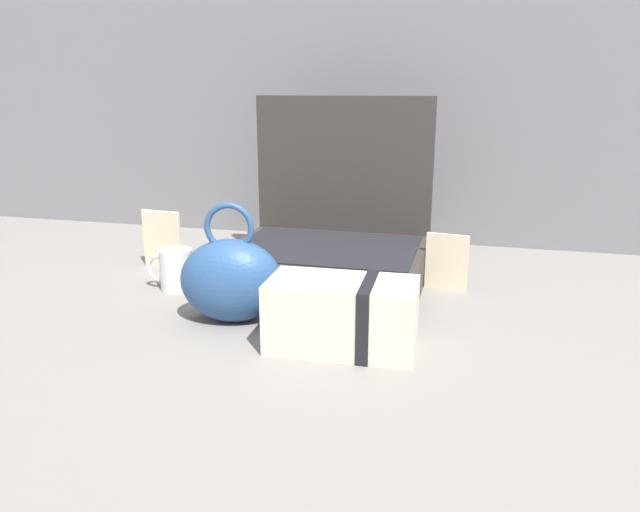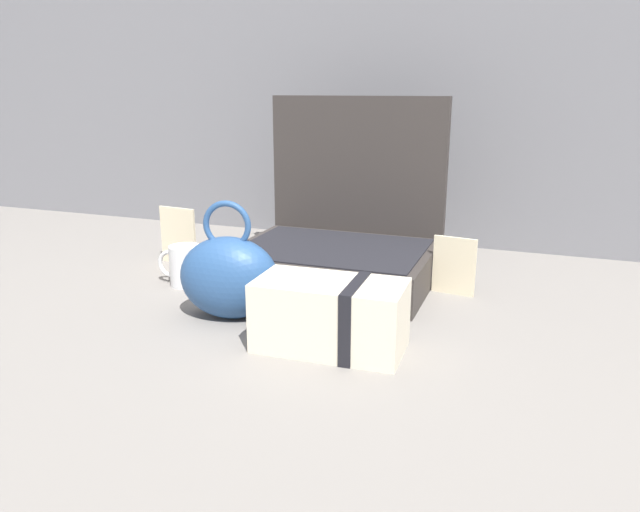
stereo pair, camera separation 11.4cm
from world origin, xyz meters
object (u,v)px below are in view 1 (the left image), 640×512
object	(u,v)px
info_card_left	(447,262)
poster_card_right	(162,240)
coffee_mug	(175,270)
teal_pouch_handbag	(231,279)
cream_toiletry_bag	(344,315)
open_suitcase	(331,242)

from	to	relation	value
info_card_left	poster_card_right	bearing A→B (deg)	-171.70
coffee_mug	info_card_left	size ratio (longest dim) A/B	0.86
teal_pouch_handbag	cream_toiletry_bag	bearing A→B (deg)	-16.18
cream_toiletry_bag	info_card_left	xyz separation A→B (m)	(0.15, 0.34, 0.00)
poster_card_right	info_card_left	bearing A→B (deg)	6.76
cream_toiletry_bag	info_card_left	size ratio (longest dim) A/B	2.02
open_suitcase	poster_card_right	world-z (taller)	open_suitcase
teal_pouch_handbag	info_card_left	world-z (taller)	teal_pouch_handbag
coffee_mug	info_card_left	xyz separation A→B (m)	(0.56, 0.14, 0.02)
info_card_left	poster_card_right	world-z (taller)	poster_card_right
open_suitcase	poster_card_right	distance (m)	0.41
info_card_left	teal_pouch_handbag	bearing A→B (deg)	-135.22
info_card_left	coffee_mug	bearing A→B (deg)	-157.62
teal_pouch_handbag	coffee_mug	world-z (taller)	teal_pouch_handbag
cream_toiletry_bag	coffee_mug	distance (m)	0.46
teal_pouch_handbag	cream_toiletry_bag	distance (m)	0.24
poster_card_right	cream_toiletry_bag	bearing A→B (deg)	-26.98
cream_toiletry_bag	info_card_left	world-z (taller)	info_card_left
coffee_mug	cream_toiletry_bag	bearing A→B (deg)	-26.09
teal_pouch_handbag	cream_toiletry_bag	xyz separation A→B (m)	(0.22, -0.07, -0.02)
cream_toiletry_bag	coffee_mug	bearing A→B (deg)	153.91
teal_pouch_handbag	info_card_left	size ratio (longest dim) A/B	1.83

